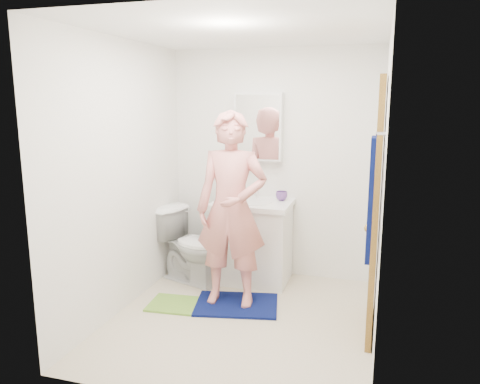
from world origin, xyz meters
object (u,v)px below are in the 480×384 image
medicine_cabinet (259,127)px  toilet (192,245)px  soap_dispenser (223,191)px  toothbrush_cup (282,196)px  towel (371,199)px  vanity_cabinet (253,243)px  man (232,209)px

medicine_cabinet → toilet: 1.42m
soap_dispenser → toothbrush_cup: bearing=18.5°
towel → toothbrush_cup: (-0.91, 1.62, -0.35)m
vanity_cabinet → man: man is taller
medicine_cabinet → soap_dispenser: 0.77m
towel → soap_dispenser: bearing=136.0°
toothbrush_cup → medicine_cabinet: bearing=161.9°
man → vanity_cabinet: bearing=83.5°
vanity_cabinet → medicine_cabinet: 1.22m
medicine_cabinet → toothbrush_cup: medicine_cabinet is taller
towel → vanity_cabinet: bearing=128.5°
vanity_cabinet → towel: (1.18, -1.48, 0.85)m
vanity_cabinet → toothbrush_cup: bearing=26.4°
vanity_cabinet → man: (-0.03, -0.63, 0.51)m
medicine_cabinet → towel: medicine_cabinet is taller
man → towel: bearing=-39.2°
toilet → toothbrush_cup: size_ratio=6.39×
towel → man: 1.52m
medicine_cabinet → toothbrush_cup: size_ratio=5.79×
medicine_cabinet → soap_dispenser: (-0.30, -0.28, -0.65)m
vanity_cabinet → toilet: vanity_cabinet is taller
towel → toothbrush_cup: towel is taller
towel → toilet: size_ratio=1.04×
vanity_cabinet → soap_dispenser: bearing=-169.5°
toothbrush_cup → man: man is taller
vanity_cabinet → man: size_ratio=0.45×
vanity_cabinet → toilet: bearing=-161.4°
soap_dispenser → toilet: bearing=-154.0°
medicine_cabinet → man: (-0.03, -0.85, -0.69)m
medicine_cabinet → toilet: bearing=-144.5°
toothbrush_cup → vanity_cabinet: bearing=-153.6°
towel → toothbrush_cup: bearing=119.2°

